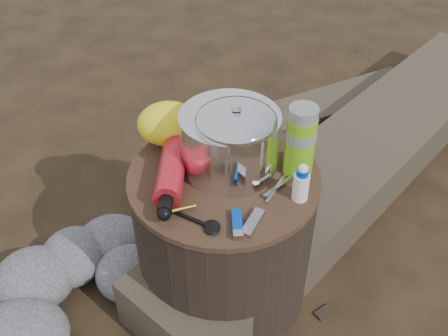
{
  "coord_description": "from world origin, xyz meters",
  "views": [
    {
      "loc": [
        -0.03,
        -1.01,
        1.32
      ],
      "look_at": [
        0.0,
        0.0,
        0.48
      ],
      "focal_mm": 41.56,
      "sensor_mm": 36.0,
      "label": 1
    }
  ],
  "objects_px": {
    "stump": "(224,236)",
    "travel_mug": "(263,129)",
    "log_main": "(362,157)",
    "camping_pot": "(236,142)",
    "fuel_bottle": "(172,170)",
    "thermos": "(300,141)"
  },
  "relations": [
    {
      "from": "fuel_bottle",
      "to": "camping_pot",
      "type": "bearing_deg",
      "value": 13.34
    },
    {
      "from": "log_main",
      "to": "camping_pot",
      "type": "bearing_deg",
      "value": -91.77
    },
    {
      "from": "log_main",
      "to": "thermos",
      "type": "height_order",
      "value": "thermos"
    },
    {
      "from": "stump",
      "to": "fuel_bottle",
      "type": "relative_size",
      "value": 1.76
    },
    {
      "from": "log_main",
      "to": "travel_mug",
      "type": "relative_size",
      "value": 19.25
    },
    {
      "from": "log_main",
      "to": "camping_pot",
      "type": "height_order",
      "value": "camping_pot"
    },
    {
      "from": "log_main",
      "to": "fuel_bottle",
      "type": "xyz_separation_m",
      "value": [
        -0.67,
        -0.54,
        0.4
      ]
    },
    {
      "from": "log_main",
      "to": "camping_pot",
      "type": "relative_size",
      "value": 10.81
    },
    {
      "from": "stump",
      "to": "travel_mug",
      "type": "bearing_deg",
      "value": 49.39
    },
    {
      "from": "stump",
      "to": "camping_pot",
      "type": "xyz_separation_m",
      "value": [
        0.03,
        0.01,
        0.33
      ]
    },
    {
      "from": "stump",
      "to": "log_main",
      "type": "relative_size",
      "value": 0.24
    },
    {
      "from": "thermos",
      "to": "fuel_bottle",
      "type": "bearing_deg",
      "value": -174.38
    },
    {
      "from": "stump",
      "to": "log_main",
      "type": "height_order",
      "value": "stump"
    },
    {
      "from": "log_main",
      "to": "thermos",
      "type": "xyz_separation_m",
      "value": [
        -0.35,
        -0.5,
        0.46
      ]
    },
    {
      "from": "fuel_bottle",
      "to": "travel_mug",
      "type": "bearing_deg",
      "value": 34.33
    },
    {
      "from": "fuel_bottle",
      "to": "thermos",
      "type": "xyz_separation_m",
      "value": [
        0.32,
        0.03,
        0.06
      ]
    },
    {
      "from": "camping_pot",
      "to": "thermos",
      "type": "bearing_deg",
      "value": 1.31
    },
    {
      "from": "camping_pot",
      "to": "stump",
      "type": "bearing_deg",
      "value": -159.16
    },
    {
      "from": "fuel_bottle",
      "to": "log_main",
      "type": "bearing_deg",
      "value": 42.04
    },
    {
      "from": "travel_mug",
      "to": "camping_pot",
      "type": "bearing_deg",
      "value": -124.44
    },
    {
      "from": "camping_pot",
      "to": "fuel_bottle",
      "type": "distance_m",
      "value": 0.18
    },
    {
      "from": "camping_pot",
      "to": "fuel_bottle",
      "type": "relative_size",
      "value": 0.69
    }
  ]
}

